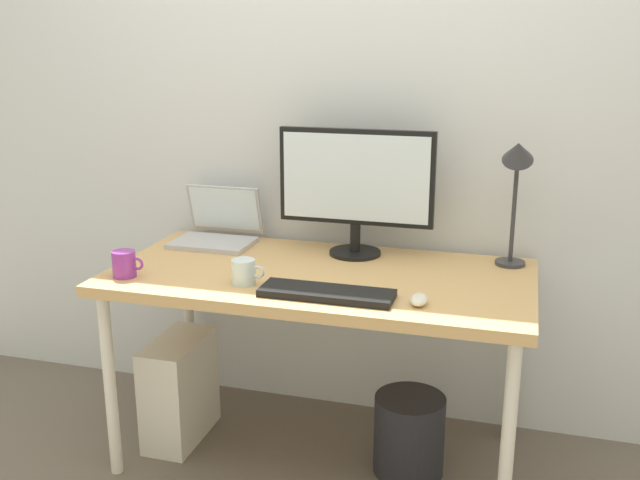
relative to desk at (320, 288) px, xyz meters
The scene contains 12 objects.
ground_plane 0.69m from the desk, ahead, with size 6.00×6.00×0.00m, color #665B51.
back_wall 0.76m from the desk, 90.00° to the left, with size 4.40×0.04×2.60m, color silver.
desk is the anchor object (origin of this frame).
monitor 0.43m from the desk, 74.17° to the left, with size 0.60×0.20×0.49m.
laptop 0.59m from the desk, 152.58° to the left, with size 0.32×0.28×0.22m.
desk_lamp 0.81m from the desk, 20.76° to the left, with size 0.11×0.16×0.49m.
keyboard 0.27m from the desk, 68.99° to the right, with size 0.44×0.14×0.02m, color black.
mouse 0.46m from the desk, 30.39° to the right, with size 0.06×0.09×0.03m, color silver.
coffee_mug 0.70m from the desk, 159.59° to the right, with size 0.12×0.08×0.09m.
glass_cup 0.31m from the desk, 137.17° to the right, with size 0.12×0.08×0.09m.
computer_tower 0.75m from the desk, behind, with size 0.18×0.36×0.42m, color silver.
wastebasket 0.64m from the desk, ahead, with size 0.26×0.26×0.30m, color #232328.
Camera 1 is at (0.68, -2.37, 1.56)m, focal length 40.43 mm.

